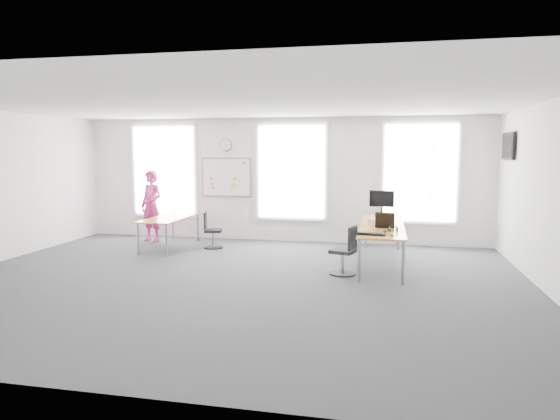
% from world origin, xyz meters
% --- Properties ---
extents(floor, '(10.00, 10.00, 0.00)m').
position_xyz_m(floor, '(0.00, 0.00, 0.00)').
color(floor, '#2B2C30').
rests_on(floor, ground).
extents(ceiling, '(10.00, 10.00, 0.00)m').
position_xyz_m(ceiling, '(0.00, 0.00, 3.00)').
color(ceiling, white).
rests_on(ceiling, ground).
extents(wall_back, '(10.00, 0.00, 10.00)m').
position_xyz_m(wall_back, '(0.00, 4.00, 1.50)').
color(wall_back, white).
rests_on(wall_back, ground).
extents(wall_front, '(10.00, 0.00, 10.00)m').
position_xyz_m(wall_front, '(0.00, -4.00, 1.50)').
color(wall_front, white).
rests_on(wall_front, ground).
extents(wall_right, '(0.00, 10.00, 10.00)m').
position_xyz_m(wall_right, '(5.00, 0.00, 1.50)').
color(wall_right, white).
rests_on(wall_right, ground).
extents(window_left, '(1.60, 0.06, 2.20)m').
position_xyz_m(window_left, '(-3.00, 3.97, 1.70)').
color(window_left, white).
rests_on(window_left, wall_back).
extents(window_mid, '(1.60, 0.06, 2.20)m').
position_xyz_m(window_mid, '(0.30, 3.97, 1.70)').
color(window_mid, white).
rests_on(window_mid, wall_back).
extents(window_right, '(1.60, 0.06, 2.20)m').
position_xyz_m(window_right, '(3.30, 3.97, 1.70)').
color(window_right, white).
rests_on(window_right, wall_back).
extents(desk_right, '(0.84, 3.14, 0.76)m').
position_xyz_m(desk_right, '(2.48, 1.93, 0.71)').
color(desk_right, orange).
rests_on(desk_right, ground).
extents(desk_left, '(0.77, 1.92, 0.70)m').
position_xyz_m(desk_left, '(-2.29, 2.64, 0.64)').
color(desk_left, orange).
rests_on(desk_left, ground).
extents(chair_right, '(0.49, 0.49, 0.88)m').
position_xyz_m(chair_right, '(1.86, 0.89, 0.39)').
color(chair_right, black).
rests_on(chair_right, ground).
extents(chair_left, '(0.45, 0.45, 0.83)m').
position_xyz_m(chair_left, '(-1.33, 2.74, 0.36)').
color(chair_left, black).
rests_on(chair_left, ground).
extents(person, '(0.74, 0.62, 1.74)m').
position_xyz_m(person, '(-3.03, 3.25, 0.87)').
color(person, '#C72A7C').
rests_on(person, ground).
extents(whiteboard, '(1.20, 0.03, 0.90)m').
position_xyz_m(whiteboard, '(-1.35, 3.97, 1.55)').
color(whiteboard, white).
rests_on(whiteboard, wall_back).
extents(wall_clock, '(0.30, 0.04, 0.30)m').
position_xyz_m(wall_clock, '(-1.35, 3.97, 2.35)').
color(wall_clock, gray).
rests_on(wall_clock, wall_back).
extents(tv, '(0.06, 0.90, 0.55)m').
position_xyz_m(tv, '(4.95, 3.00, 2.30)').
color(tv, black).
rests_on(tv, wall_right).
extents(keyboard, '(0.52, 0.24, 0.02)m').
position_xyz_m(keyboard, '(2.31, 0.74, 0.78)').
color(keyboard, black).
rests_on(keyboard, desk_right).
extents(mouse, '(0.08, 0.11, 0.04)m').
position_xyz_m(mouse, '(2.65, 0.70, 0.78)').
color(mouse, black).
rests_on(mouse, desk_right).
extents(lens_cap, '(0.07, 0.07, 0.01)m').
position_xyz_m(lens_cap, '(2.53, 1.09, 0.77)').
color(lens_cap, black).
rests_on(lens_cap, desk_right).
extents(headphones, '(0.17, 0.09, 0.10)m').
position_xyz_m(headphones, '(2.68, 1.19, 0.81)').
color(headphones, black).
rests_on(headphones, desk_right).
extents(laptop_sleeve, '(0.36, 0.22, 0.29)m').
position_xyz_m(laptop_sleeve, '(2.53, 1.54, 0.91)').
color(laptop_sleeve, black).
rests_on(laptop_sleeve, desk_right).
extents(paper_stack, '(0.38, 0.32, 0.11)m').
position_xyz_m(paper_stack, '(2.40, 2.02, 0.82)').
color(paper_stack, beige).
rests_on(paper_stack, desk_right).
extents(monitor, '(0.53, 0.22, 0.59)m').
position_xyz_m(monitor, '(2.46, 3.04, 1.12)').
color(monitor, black).
rests_on(monitor, desk_right).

